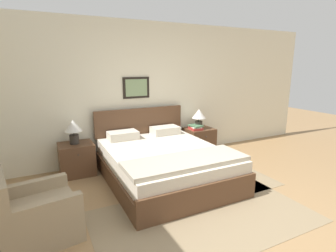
% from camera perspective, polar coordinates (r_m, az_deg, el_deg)
% --- Properties ---
extents(ground_plane, '(16.00, 16.00, 0.00)m').
position_cam_1_polar(ground_plane, '(3.33, 14.47, -20.16)').
color(ground_plane, '#99754C').
extents(wall_back, '(7.96, 0.09, 2.60)m').
position_cam_1_polar(wall_back, '(5.11, -4.62, 7.40)').
color(wall_back, beige).
rests_on(wall_back, ground_plane).
extents(area_rug_main, '(2.64, 1.53, 0.01)m').
position_cam_1_polar(area_rug_main, '(3.40, 7.90, -18.95)').
color(area_rug_main, '#897556').
rests_on(area_rug_main, ground_plane).
extents(area_rug_bedside, '(0.85, 1.34, 0.01)m').
position_cam_1_polar(area_rug_bedside, '(4.66, 14.31, -10.05)').
color(area_rug_bedside, '#897556').
rests_on(area_rug_bedside, ground_plane).
extents(bed, '(1.73, 2.18, 1.01)m').
position_cam_1_polar(bed, '(4.23, -0.91, -7.97)').
color(bed, brown).
rests_on(bed, ground_plane).
extents(armchair, '(0.85, 0.79, 0.79)m').
position_cam_1_polar(armchair, '(3.20, -26.97, -17.03)').
color(armchair, '#998466').
rests_on(armchair, ground_plane).
extents(nightstand_near_window, '(0.55, 0.50, 0.53)m').
position_cam_1_polar(nightstand_near_window, '(4.69, -19.24, -6.80)').
color(nightstand_near_window, brown).
rests_on(nightstand_near_window, ground_plane).
extents(nightstand_by_door, '(0.55, 0.50, 0.53)m').
position_cam_1_polar(nightstand_by_door, '(5.50, 6.78, -3.22)').
color(nightstand_by_door, brown).
rests_on(nightstand_by_door, ground_plane).
extents(table_lamp_near_window, '(0.28, 0.28, 0.40)m').
position_cam_1_polar(table_lamp_near_window, '(4.55, -19.90, -0.46)').
color(table_lamp_near_window, '#2D2823').
rests_on(table_lamp_near_window, nightstand_near_window).
extents(table_lamp_by_door, '(0.28, 0.28, 0.40)m').
position_cam_1_polar(table_lamp_by_door, '(5.38, 6.74, 2.23)').
color(table_lamp_by_door, '#2D2823').
rests_on(table_lamp_by_door, nightstand_by_door).
extents(book_thick_bottom, '(0.24, 0.27, 0.04)m').
position_cam_1_polar(book_thick_bottom, '(5.32, 6.02, -0.54)').
color(book_thick_bottom, '#B7332D').
rests_on(book_thick_bottom, nightstand_by_door).
extents(book_hardcover_middle, '(0.21, 0.25, 0.02)m').
position_cam_1_polar(book_hardcover_middle, '(5.31, 6.03, -0.18)').
color(book_hardcover_middle, silver).
rests_on(book_hardcover_middle, book_thick_bottom).
extents(book_novel_upper, '(0.23, 0.29, 0.02)m').
position_cam_1_polar(book_novel_upper, '(5.31, 6.04, 0.08)').
color(book_novel_upper, '#4C7551').
rests_on(book_novel_upper, book_hardcover_middle).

